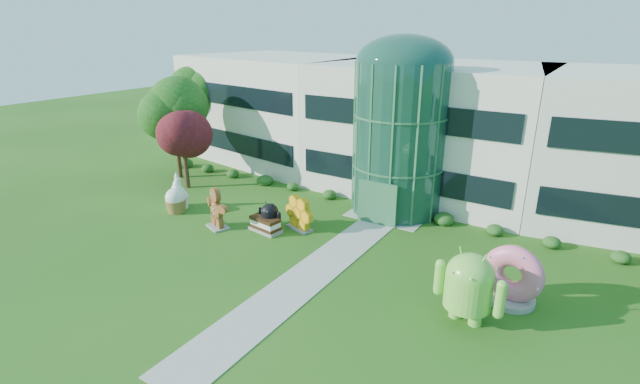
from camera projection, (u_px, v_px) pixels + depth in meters
The scene contains 14 objects.
ground at pixel (295, 287), 22.32m from camera, with size 140.00×140.00×0.00m, color #215114.
building at pixel (431, 127), 35.06m from camera, with size 46.00×15.00×9.30m, color beige, non-canonical shape.
atrium at pixel (400, 139), 30.20m from camera, with size 6.00×6.00×9.80m, color #194738.
walkway at pixel (317, 269), 23.90m from camera, with size 2.40×20.00×0.04m, color #9E9E93.
tree_red at pixel (184, 150), 35.06m from camera, with size 4.00×4.00×6.00m, color #3F0C14, non-canonical shape.
trees_backdrop at pixel (405, 146), 31.23m from camera, with size 52.00×8.00×8.40m, color #114210, non-canonical shape.
android_green at pixel (469, 283), 19.22m from camera, with size 3.22×2.14×3.65m, color #72CA40, non-canonical shape.
android_black at pixel (270, 215), 28.34m from camera, with size 1.73×1.16×1.97m, color black, non-canonical shape.
donut at pixel (514, 273), 20.74m from camera, with size 2.74×1.32×2.85m, color #E15585, non-canonical shape.
gingerbread at pixel (216, 208), 28.47m from camera, with size 2.89×1.11×2.67m, color brown, non-canonical shape.
ice_cream_sandwich at pixel (265, 224), 28.26m from camera, with size 2.06×1.03×0.92m, color black, non-canonical shape.
honeycomb at pixel (299, 214), 28.34m from camera, with size 2.51×0.90×1.97m, color #FFAC19, non-canonical shape.
froyo at pixel (178, 191), 31.61m from camera, with size 1.47×1.47×2.53m, color white, non-canonical shape.
cupcake at pixel (176, 200), 31.02m from camera, with size 1.43×1.43×1.71m, color white, non-canonical shape.
Camera 1 is at (11.40, -15.79, 11.90)m, focal length 26.00 mm.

